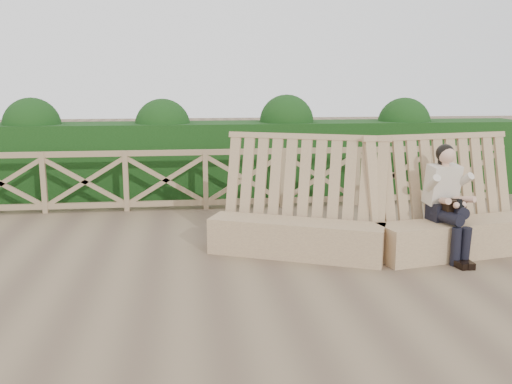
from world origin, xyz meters
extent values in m
plane|color=brown|center=(0.00, 0.00, 0.00)|extent=(60.00, 60.00, 0.00)
cube|color=#8A6B4F|center=(0.38, 0.45, 0.24)|extent=(2.33, 1.42, 0.49)
cube|color=#8A6B4F|center=(0.49, 0.70, 0.82)|extent=(2.31, 1.38, 1.60)
cube|color=#8A6B4F|center=(2.58, 0.20, 0.24)|extent=(2.39, 0.95, 0.49)
cube|color=#8A6B4F|center=(2.53, 0.46, 0.82)|extent=(2.38, 0.90, 1.60)
cube|color=black|center=(2.35, 0.26, 0.60)|extent=(0.42, 0.34, 0.23)
cube|color=beige|center=(2.34, 0.31, 0.96)|extent=(0.47, 0.37, 0.55)
sphere|color=tan|center=(2.35, 0.26, 1.36)|extent=(0.26, 0.26, 0.22)
sphere|color=black|center=(2.34, 0.29, 1.38)|extent=(0.28, 0.28, 0.24)
cylinder|color=black|center=(2.29, 0.02, 0.58)|extent=(0.24, 0.51, 0.16)
cylinder|color=black|center=(2.45, 0.07, 0.65)|extent=(0.24, 0.51, 0.18)
cylinder|color=black|center=(2.32, -0.21, 0.24)|extent=(0.15, 0.15, 0.49)
cylinder|color=black|center=(2.45, -0.21, 0.24)|extent=(0.15, 0.15, 0.49)
cube|color=black|center=(2.34, -0.30, 0.04)|extent=(0.14, 0.27, 0.08)
cube|color=black|center=(2.45, -0.30, 0.04)|extent=(0.14, 0.27, 0.08)
cube|color=black|center=(2.40, 0.07, 0.71)|extent=(0.30, 0.21, 0.18)
cube|color=black|center=(2.41, -0.10, 0.77)|extent=(0.09, 0.11, 0.13)
cube|color=#8A6E50|center=(0.00, 3.50, 1.05)|extent=(10.10, 0.07, 0.10)
cube|color=#8A6E50|center=(0.00, 3.50, 0.12)|extent=(10.10, 0.07, 0.10)
cube|color=black|center=(0.00, 4.70, 0.75)|extent=(12.00, 1.20, 1.50)
camera|label=1|loc=(-1.07, -6.82, 2.32)|focal=40.00mm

